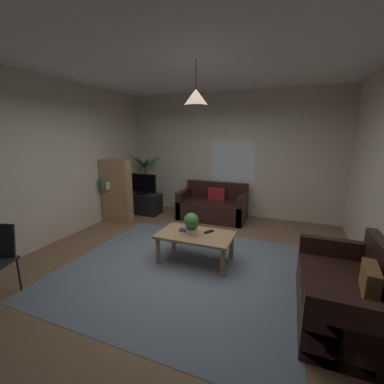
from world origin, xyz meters
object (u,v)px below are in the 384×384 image
(remote_on_table_0, at_px, (209,232))
(potted_plant_on_table, at_px, (191,223))
(tv_stand, at_px, (143,203))
(book_on_table_0, at_px, (184,230))
(coffee_table, at_px, (195,238))
(pendant_lamp, at_px, (196,97))
(tv, at_px, (141,184))
(couch_under_window, at_px, (213,207))
(potted_palm_corner, at_px, (146,182))
(bookshelf_corner, at_px, (116,191))
(book_on_table_1, at_px, (184,229))
(couch_right_side, at_px, (347,297))

(remote_on_table_0, xyz_separation_m, potted_plant_on_table, (-0.23, -0.15, 0.16))
(tv_stand, bearing_deg, book_on_table_0, -43.23)
(remote_on_table_0, bearing_deg, coffee_table, 68.12)
(tv_stand, bearing_deg, pendant_lamp, -40.88)
(tv, bearing_deg, pendant_lamp, -40.55)
(couch_under_window, distance_m, potted_plant_on_table, 2.16)
(tv, bearing_deg, couch_under_window, 9.51)
(potted_palm_corner, height_order, bookshelf_corner, potted_palm_corner)
(tv_stand, bearing_deg, couch_under_window, 8.82)
(coffee_table, relative_size, potted_palm_corner, 0.75)
(tv_stand, xyz_separation_m, pendant_lamp, (2.10, -1.82, 2.16))
(couch_under_window, xyz_separation_m, book_on_table_1, (0.15, -2.05, 0.21))
(book_on_table_1, height_order, tv_stand, tv_stand)
(couch_right_side, bearing_deg, book_on_table_1, -106.93)
(couch_right_side, height_order, remote_on_table_0, couch_right_side)
(coffee_table, distance_m, pendant_lamp, 2.02)
(remote_on_table_0, distance_m, potted_plant_on_table, 0.32)
(coffee_table, height_order, book_on_table_0, book_on_table_0)
(coffee_table, relative_size, tv_stand, 1.25)
(couch_right_side, xyz_separation_m, pendant_lamp, (-1.91, 0.60, 2.13))
(couch_under_window, bearing_deg, tv, -170.49)
(tv_stand, relative_size, pendant_lamp, 1.55)
(couch_under_window, xyz_separation_m, pendant_lamp, (0.36, -2.09, 2.13))
(potted_palm_corner, bearing_deg, potted_plant_on_table, -45.83)
(book_on_table_1, xyz_separation_m, potted_plant_on_table, (0.15, -0.06, 0.14))
(couch_under_window, bearing_deg, remote_on_table_0, -74.90)
(coffee_table, distance_m, potted_plant_on_table, 0.25)
(tv, bearing_deg, potted_palm_corner, 110.49)
(book_on_table_1, xyz_separation_m, tv, (-1.89, 1.76, 0.27))
(tv_stand, height_order, potted_palm_corner, potted_palm_corner)
(book_on_table_0, height_order, tv_stand, tv_stand)
(couch_right_side, height_order, tv_stand, couch_right_side)
(potted_palm_corner, bearing_deg, couch_under_window, -5.05)
(book_on_table_1, height_order, potted_plant_on_table, potted_plant_on_table)
(book_on_table_1, relative_size, tv, 0.15)
(potted_plant_on_table, distance_m, bookshelf_corner, 2.49)
(book_on_table_1, height_order, bookshelf_corner, bookshelf_corner)
(book_on_table_1, bearing_deg, book_on_table_0, 143.28)
(remote_on_table_0, distance_m, tv_stand, 2.84)
(remote_on_table_0, relative_size, pendant_lamp, 0.28)
(couch_under_window, relative_size, potted_plant_on_table, 4.54)
(book_on_table_0, height_order, tv, tv)
(potted_plant_on_table, xyz_separation_m, potted_palm_corner, (-2.22, 2.28, 0.08))
(potted_plant_on_table, relative_size, potted_palm_corner, 0.22)
(book_on_table_0, distance_m, book_on_table_1, 0.02)
(tv_stand, relative_size, potted_palm_corner, 0.60)
(coffee_table, distance_m, book_on_table_1, 0.23)
(book_on_table_0, bearing_deg, tv_stand, 136.77)
(coffee_table, xyz_separation_m, book_on_table_1, (-0.21, 0.04, 0.10))
(coffee_table, height_order, potted_palm_corner, potted_palm_corner)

